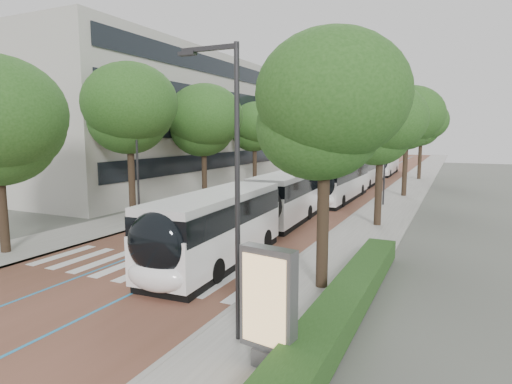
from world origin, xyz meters
TOP-DOWN VIEW (x-y plane):
  - ground at (0.00, 0.00)m, footprint 160.00×160.00m
  - road at (0.00, 40.00)m, footprint 11.00×140.00m
  - sidewalk_left at (-7.50, 40.00)m, footprint 4.00×140.00m
  - sidewalk_right at (7.50, 40.00)m, footprint 4.00×140.00m
  - kerb_left at (-5.60, 40.00)m, footprint 0.20×140.00m
  - kerb_right at (5.60, 40.00)m, footprint 0.20×140.00m
  - zebra_crossing at (0.20, 1.00)m, footprint 10.55×3.60m
  - lane_line_left at (-1.60, 40.00)m, footprint 0.12×126.00m
  - lane_line_right at (1.60, 40.00)m, footprint 0.12×126.00m
  - office_building at (-19.47, 28.00)m, footprint 18.11×40.00m
  - hedge at (9.10, 0.00)m, footprint 1.20×14.00m
  - streetlight_near at (6.62, -3.00)m, footprint 1.82×0.20m
  - streetlight_far at (6.62, 22.00)m, footprint 1.82×0.20m
  - lamp_post_left at (-6.10, 8.00)m, footprint 0.14×0.14m
  - trees_left at (-7.50, 23.33)m, footprint 6.35×60.98m
  - trees_right at (7.70, 24.10)m, footprint 5.90×47.58m
  - lead_bus at (2.34, 6.91)m, footprint 3.47×18.50m
  - bus_queued_0 at (2.82, 23.21)m, footprint 2.58×12.41m
  - bus_queued_1 at (2.53, 35.63)m, footprint 2.62×12.42m
  - bus_queued_2 at (2.66, 49.29)m, footprint 2.77×12.44m
  - ad_panel at (8.11, -3.91)m, footprint 1.48×0.65m

SIDE VIEW (x-z plane):
  - ground at x=0.00m, z-range 0.00..0.00m
  - road at x=0.00m, z-range 0.00..0.02m
  - lane_line_left at x=-1.60m, z-range 0.02..0.03m
  - lane_line_right at x=1.60m, z-range 0.02..0.03m
  - zebra_crossing at x=0.20m, z-range 0.02..0.03m
  - sidewalk_left at x=-7.50m, z-range 0.00..0.12m
  - sidewalk_right at x=7.50m, z-range 0.00..0.12m
  - kerb_left at x=-5.60m, z-range -0.01..0.13m
  - kerb_right at x=5.60m, z-range -0.01..0.13m
  - hedge at x=9.10m, z-range 0.12..0.92m
  - bus_queued_0 at x=2.82m, z-range 0.02..3.22m
  - bus_queued_1 at x=2.53m, z-range 0.02..3.22m
  - bus_queued_2 at x=2.66m, z-range 0.02..3.22m
  - lead_bus at x=2.34m, z-range 0.03..3.23m
  - ad_panel at x=8.11m, z-range 0.19..3.19m
  - lamp_post_left at x=-6.10m, z-range 0.12..8.12m
  - streetlight_near at x=6.62m, z-range 0.82..8.82m
  - streetlight_far at x=6.62m, z-range 0.82..8.82m
  - trees_right at x=7.70m, z-range 1.91..11.31m
  - trees_left at x=-7.50m, z-range 1.61..11.93m
  - office_building at x=-19.47m, z-range 0.00..14.00m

